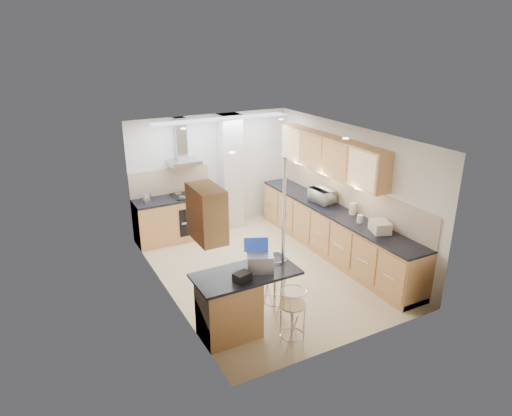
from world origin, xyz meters
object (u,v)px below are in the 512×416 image
bar_stool_near (292,319)px  bread_bin (380,227)px  bar_stool_end (275,285)px  laptop (260,262)px  microwave (322,196)px

bar_stool_near → bread_bin: 2.51m
bar_stool_near → bread_bin: (2.28, 0.89, 0.56)m
bar_stool_near → bar_stool_end: bearing=66.9°
bar_stool_end → bread_bin: bearing=-46.2°
bar_stool_near → laptop: bearing=95.6°
bar_stool_near → bread_bin: bearing=12.4°
bar_stool_end → laptop: bearing=162.2°
microwave → laptop: bearing=123.5°
microwave → bread_bin: size_ratio=1.44×
bread_bin → bar_stool_near: bearing=-139.7°
bread_bin → bar_stool_end: bearing=-159.4°
laptop → bar_stool_near: bearing=-51.8°
bar_stool_end → bread_bin: size_ratio=2.78×
bread_bin → laptop: bearing=-154.6°
bar_stool_near → bar_stool_end: (0.21, 0.83, 0.04)m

